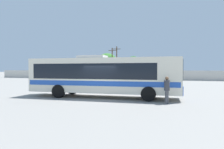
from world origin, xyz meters
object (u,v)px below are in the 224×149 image
utility_pole_near (117,62)px  roadside_tree_midleft (133,62)px  parked_car_third_maroon (144,77)px  utility_pole_far (112,63)px  coach_bus_cream_blue (101,75)px  parked_car_leftmost_grey (94,76)px  parked_car_second_red (118,76)px  attendant_by_bus_door (167,88)px  roadside_tree_left (107,62)px

utility_pole_near → roadside_tree_midleft: bearing=27.7°
roadside_tree_midleft → parked_car_third_maroon: bearing=-65.5°
utility_pole_far → coach_bus_cream_blue: bearing=-73.1°
parked_car_third_maroon → roadside_tree_midleft: (-4.25, 9.32, 3.26)m
parked_car_leftmost_grey → parked_car_second_red: 5.20m
attendant_by_bus_door → parked_car_second_red: attendant_by_bus_door is taller
parked_car_second_red → roadside_tree_midleft: roadside_tree_midleft is taller
coach_bus_cream_blue → parked_car_second_red: bearing=104.0°
parked_car_leftmost_grey → parked_car_third_maroon: (10.84, -0.26, 0.00)m
coach_bus_cream_blue → parked_car_leftmost_grey: bearing=114.8°
attendant_by_bus_door → parked_car_third_maroon: size_ratio=0.40×
parked_car_second_red → utility_pole_near: bearing=108.6°
roadside_tree_midleft → parked_car_second_red: bearing=-99.3°
coach_bus_cream_blue → roadside_tree_midleft: size_ratio=2.21×
coach_bus_cream_blue → roadside_tree_left: size_ratio=1.87×
parked_car_third_maroon → utility_pole_far: bearing=140.2°
coach_bus_cream_blue → utility_pole_near: size_ratio=1.56×
roadside_tree_left → utility_pole_near: bearing=-40.4°
parked_car_second_red → roadside_tree_left: bearing=120.9°
parked_car_second_red → utility_pole_near: utility_pole_near is taller
utility_pole_near → utility_pole_far: 1.27m
attendant_by_bus_door → parked_car_leftmost_grey: 31.30m
utility_pole_near → roadside_tree_midleft: (3.67, 1.93, -0.04)m
coach_bus_cream_blue → roadside_tree_left: roadside_tree_left is taller
parked_car_second_red → utility_pole_far: 8.36m
parked_car_third_maroon → utility_pole_far: 12.33m
parked_car_second_red → roadside_tree_left: roadside_tree_left is taller
coach_bus_cream_blue → attendant_by_bus_door: 5.45m
parked_car_second_red → utility_pole_far: utility_pole_far is taller
parked_car_second_red → parked_car_third_maroon: bearing=-7.1°
parked_car_leftmost_grey → roadside_tree_midleft: roadside_tree_midleft is taller
utility_pole_near → attendant_by_bus_door: bearing=-67.8°
attendant_by_bus_door → parked_car_leftmost_grey: bearing=122.2°
attendant_by_bus_door → parked_car_second_red: (-11.48, 26.95, -0.19)m
coach_bus_cream_blue → attendant_by_bus_door: (5.16, -1.58, -0.79)m
utility_pole_far → parked_car_second_red: bearing=-63.2°
attendant_by_bus_door → roadside_tree_midleft: roadside_tree_midleft is taller
utility_pole_near → utility_pole_far: (-1.24, 0.24, -0.14)m
parked_car_leftmost_grey → coach_bus_cream_blue: bearing=-65.2°
coach_bus_cream_blue → attendant_by_bus_door: bearing=-17.1°
utility_pole_far → attendant_by_bus_door: bearing=-66.2°
parked_car_third_maroon → parked_car_second_red: bearing=172.9°
coach_bus_cream_blue → roadside_tree_left: bearing=109.1°
coach_bus_cream_blue → attendant_by_bus_door: size_ratio=6.82×
utility_pole_far → roadside_tree_left: (-2.32, 2.79, 0.29)m
parked_car_third_maroon → roadside_tree_left: size_ratio=0.68×
coach_bus_cream_blue → roadside_tree_left: (-12.14, 35.08, 2.41)m
parked_car_leftmost_grey → utility_pole_far: size_ratio=0.60×
utility_pole_near → roadside_tree_midleft: 4.15m
parked_car_third_maroon → roadside_tree_left: bearing=137.8°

